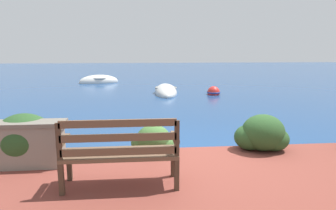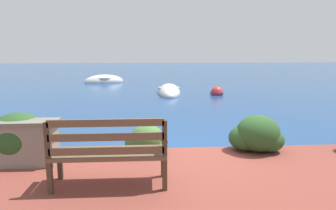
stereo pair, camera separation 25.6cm
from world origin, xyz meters
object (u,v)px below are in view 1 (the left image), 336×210
Objects in this scene: park_bench at (120,151)px; rowboat_nearest at (166,92)px; rowboat_mid at (99,82)px; mooring_buoy at (214,92)px.

park_bench reaches higher than rowboat_nearest.
rowboat_mid is 7.78m from mooring_buoy.
rowboat_mid reaches higher than mooring_buoy.
park_bench is 0.48× the size of rowboat_nearest.
mooring_buoy is (3.49, 9.21, -0.61)m from park_bench.
mooring_buoy is (2.07, -0.60, 0.04)m from rowboat_nearest.
rowboat_nearest is 1.21× the size of rowboat_mid.
park_bench is 0.59× the size of rowboat_mid.
rowboat_mid reaches higher than rowboat_nearest.
rowboat_nearest is at bearing 85.30° from park_bench.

